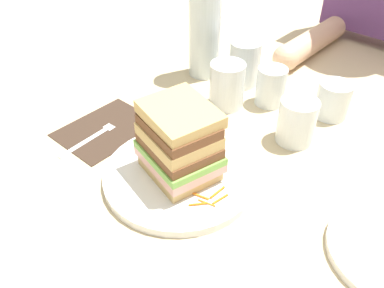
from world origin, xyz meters
The scene contains 22 objects.
ground_plane centered at (0.00, 0.00, 0.00)m, with size 3.00×3.00×0.00m, color #C6B289.
main_plate centered at (-0.01, -0.01, 0.01)m, with size 0.25×0.25×0.01m, color white.
sandwich centered at (-0.01, -0.01, 0.07)m, with size 0.14×0.13×0.12m.
carrot_shred_0 centered at (-0.11, 0.02, 0.02)m, with size 0.00×0.00×0.02m, color orange.
carrot_shred_1 centered at (-0.08, 0.00, 0.02)m, with size 0.00×0.00×0.03m, color orange.
carrot_shred_2 centered at (-0.08, 0.01, 0.02)m, with size 0.00×0.00×0.02m, color orange.
carrot_shred_3 centered at (-0.08, -0.01, 0.02)m, with size 0.00×0.00×0.03m, color orange.
carrot_shred_4 centered at (-0.08, -0.01, 0.02)m, with size 0.00×0.00×0.02m, color orange.
carrot_shred_5 centered at (0.07, -0.04, 0.02)m, with size 0.00×0.00×0.03m, color orange.
carrot_shred_6 centered at (0.07, -0.01, 0.02)m, with size 0.00×0.00×0.03m, color orange.
carrot_shred_7 centered at (0.05, -0.03, 0.02)m, with size 0.00×0.00×0.03m, color orange.
carrot_shred_8 centered at (0.06, -0.05, 0.02)m, with size 0.00×0.00×0.03m, color orange.
carrot_shred_9 centered at (0.08, -0.02, 0.02)m, with size 0.00×0.00×0.03m, color orange.
napkin_dark centered at (-0.21, -0.01, 0.00)m, with size 0.14×0.17×0.00m, color #38281E.
fork centered at (-0.21, -0.03, 0.00)m, with size 0.02×0.17×0.00m.
knife centered at (0.15, -0.01, 0.00)m, with size 0.03×0.20×0.00m.
juice_glass centered at (0.08, 0.21, 0.04)m, with size 0.07×0.07×0.08m.
water_bottle centered at (-0.22, 0.29, 0.14)m, with size 0.07×0.07×0.31m.
empty_tumbler_0 centered at (-0.03, 0.28, 0.04)m, with size 0.06×0.06×0.08m, color silver.
empty_tumbler_1 centered at (0.09, 0.33, 0.04)m, with size 0.07×0.07×0.07m, color silver.
empty_tumbler_2 centered at (-0.09, 0.22, 0.05)m, with size 0.07×0.07×0.09m, color silver.
empty_tumbler_3 centered at (-0.12, 0.32, 0.05)m, with size 0.07×0.07×0.10m, color silver.
Camera 1 is at (0.33, -0.35, 0.45)m, focal length 37.02 mm.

